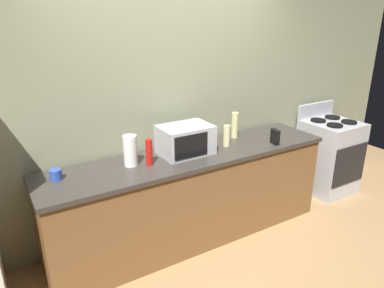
{
  "coord_description": "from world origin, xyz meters",
  "views": [
    {
      "loc": [
        -1.6,
        -2.25,
        2.14
      ],
      "look_at": [
        0.0,
        0.4,
        1.0
      ],
      "focal_mm": 33.35,
      "sensor_mm": 36.0,
      "label": 1
    }
  ],
  "objects_px": {
    "bottle_hand_soap": "(227,136)",
    "mug_blue": "(56,175)",
    "paper_towel_roll": "(130,151)",
    "stove_range": "(329,156)",
    "bottle_hot_sauce": "(149,152)",
    "bottle_vinegar": "(235,125)",
    "microwave": "(185,140)",
    "cordless_phone": "(275,137)"
  },
  "relations": [
    {
      "from": "bottle_hand_soap",
      "to": "mug_blue",
      "type": "bearing_deg",
      "value": 177.22
    },
    {
      "from": "paper_towel_roll",
      "to": "mug_blue",
      "type": "distance_m",
      "value": 0.62
    },
    {
      "from": "stove_range",
      "to": "bottle_hot_sauce",
      "type": "height_order",
      "value": "bottle_hot_sauce"
    },
    {
      "from": "bottle_vinegar",
      "to": "bottle_hot_sauce",
      "type": "bearing_deg",
      "value": -169.6
    },
    {
      "from": "bottle_hot_sauce",
      "to": "bottle_vinegar",
      "type": "bearing_deg",
      "value": 10.4
    },
    {
      "from": "bottle_hand_soap",
      "to": "mug_blue",
      "type": "relative_size",
      "value": 2.28
    },
    {
      "from": "bottle_hot_sauce",
      "to": "bottle_hand_soap",
      "type": "distance_m",
      "value": 0.85
    },
    {
      "from": "bottle_hand_soap",
      "to": "bottle_hot_sauce",
      "type": "bearing_deg",
      "value": -177.74
    },
    {
      "from": "microwave",
      "to": "cordless_phone",
      "type": "distance_m",
      "value": 0.93
    },
    {
      "from": "microwave",
      "to": "mug_blue",
      "type": "height_order",
      "value": "microwave"
    },
    {
      "from": "microwave",
      "to": "paper_towel_roll",
      "type": "relative_size",
      "value": 1.78
    },
    {
      "from": "mug_blue",
      "to": "cordless_phone",
      "type": "bearing_deg",
      "value": -7.81
    },
    {
      "from": "paper_towel_roll",
      "to": "bottle_hand_soap",
      "type": "relative_size",
      "value": 1.28
    },
    {
      "from": "bottle_vinegar",
      "to": "bottle_hand_soap",
      "type": "bearing_deg",
      "value": -143.81
    },
    {
      "from": "stove_range",
      "to": "bottle_hot_sauce",
      "type": "relative_size",
      "value": 4.58
    },
    {
      "from": "stove_range",
      "to": "paper_towel_roll",
      "type": "height_order",
      "value": "paper_towel_roll"
    },
    {
      "from": "bottle_hot_sauce",
      "to": "bottle_hand_soap",
      "type": "height_order",
      "value": "bottle_hot_sauce"
    },
    {
      "from": "cordless_phone",
      "to": "bottle_hand_soap",
      "type": "xyz_separation_m",
      "value": [
        -0.45,
        0.2,
        0.03
      ]
    },
    {
      "from": "microwave",
      "to": "paper_towel_roll",
      "type": "bearing_deg",
      "value": 179.77
    },
    {
      "from": "cordless_phone",
      "to": "bottle_vinegar",
      "type": "relative_size",
      "value": 0.55
    },
    {
      "from": "bottle_hot_sauce",
      "to": "bottle_vinegar",
      "type": "relative_size",
      "value": 0.87
    },
    {
      "from": "microwave",
      "to": "bottle_hand_soap",
      "type": "bearing_deg",
      "value": -4.74
    },
    {
      "from": "stove_range",
      "to": "bottle_hand_soap",
      "type": "distance_m",
      "value": 1.68
    },
    {
      "from": "cordless_phone",
      "to": "bottle_hand_soap",
      "type": "relative_size",
      "value": 0.71
    },
    {
      "from": "paper_towel_roll",
      "to": "mug_blue",
      "type": "height_order",
      "value": "paper_towel_roll"
    },
    {
      "from": "bottle_hand_soap",
      "to": "bottle_vinegar",
      "type": "distance_m",
      "value": 0.28
    },
    {
      "from": "bottle_hand_soap",
      "to": "bottle_vinegar",
      "type": "bearing_deg",
      "value": 36.19
    },
    {
      "from": "paper_towel_roll",
      "to": "bottle_vinegar",
      "type": "xyz_separation_m",
      "value": [
        1.22,
        0.12,
        0.0
      ]
    },
    {
      "from": "microwave",
      "to": "bottle_vinegar",
      "type": "distance_m",
      "value": 0.68
    },
    {
      "from": "stove_range",
      "to": "microwave",
      "type": "bearing_deg",
      "value": 178.65
    },
    {
      "from": "paper_towel_roll",
      "to": "cordless_phone",
      "type": "height_order",
      "value": "paper_towel_roll"
    },
    {
      "from": "cordless_phone",
      "to": "bottle_vinegar",
      "type": "distance_m",
      "value": 0.44
    },
    {
      "from": "stove_range",
      "to": "bottle_hand_soap",
      "type": "relative_size",
      "value": 5.13
    },
    {
      "from": "bottle_hot_sauce",
      "to": "cordless_phone",
      "type": "bearing_deg",
      "value": -7.47
    },
    {
      "from": "bottle_hot_sauce",
      "to": "bottle_hand_soap",
      "type": "xyz_separation_m",
      "value": [
        0.85,
        0.03,
        -0.01
      ]
    },
    {
      "from": "paper_towel_roll",
      "to": "cordless_phone",
      "type": "xyz_separation_m",
      "value": [
        1.44,
        -0.24,
        -0.06
      ]
    },
    {
      "from": "paper_towel_roll",
      "to": "stove_range",
      "type": "bearing_deg",
      "value": -1.11
    },
    {
      "from": "cordless_phone",
      "to": "bottle_hot_sauce",
      "type": "xyz_separation_m",
      "value": [
        -1.3,
        0.17,
        0.04
      ]
    },
    {
      "from": "stove_range",
      "to": "bottle_hot_sauce",
      "type": "distance_m",
      "value": 2.51
    },
    {
      "from": "bottle_vinegar",
      "to": "paper_towel_roll",
      "type": "bearing_deg",
      "value": -174.16
    },
    {
      "from": "paper_towel_roll",
      "to": "bottle_hot_sauce",
      "type": "distance_m",
      "value": 0.16
    },
    {
      "from": "microwave",
      "to": "bottle_hand_soap",
      "type": "distance_m",
      "value": 0.45
    }
  ]
}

